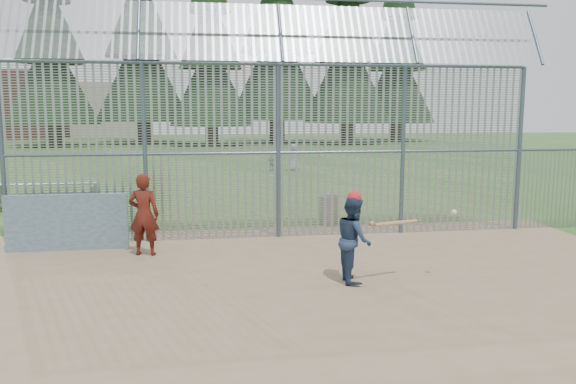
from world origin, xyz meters
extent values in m
plane|color=#2D511E|center=(0.00, 0.00, 0.00)|extent=(120.00, 120.00, 0.00)
cube|color=#756047|center=(0.00, -0.50, 0.01)|extent=(14.00, 10.00, 0.02)
cube|color=#38566B|center=(-4.60, 2.90, 0.62)|extent=(2.50, 0.12, 1.20)
imported|color=#21334F|center=(0.83, -0.13, 0.77)|extent=(0.59, 0.74, 1.49)
imported|color=maroon|center=(-2.94, 2.24, 0.86)|extent=(0.68, 0.50, 1.69)
imported|color=gray|center=(2.67, 17.77, 0.68)|extent=(0.69, 0.48, 1.35)
imported|color=slate|center=(1.59, 17.91, 0.41)|extent=(0.51, 0.31, 0.81)
sphere|color=red|center=(0.83, -0.13, 1.49)|extent=(0.24, 0.24, 0.24)
cylinder|color=#AA7F4C|center=(1.53, -0.28, 1.06)|extent=(0.84, 0.30, 0.07)
sphere|color=#AA7F4C|center=(1.10, -0.28, 1.06)|extent=(0.09, 0.09, 0.09)
sphere|color=white|center=(2.54, -0.35, 1.24)|extent=(0.09, 0.09, 0.09)
cylinder|color=gray|center=(1.50, 4.86, 0.35)|extent=(0.52, 0.52, 0.70)
cylinder|color=#9EA0A5|center=(1.50, 4.86, 0.72)|extent=(0.56, 0.56, 0.05)
sphere|color=#9EA0A5|center=(1.50, 4.86, 0.77)|extent=(0.10, 0.10, 0.10)
cube|color=slate|center=(-6.49, 8.08, 0.20)|extent=(3.00, 0.25, 0.05)
cube|color=slate|center=(-6.49, 8.43, 0.45)|extent=(3.00, 0.25, 0.05)
cube|color=gray|center=(-6.49, 8.78, 0.70)|extent=(3.00, 0.25, 0.05)
cube|color=slate|center=(-5.09, 8.43, 0.35)|extent=(0.06, 0.90, 0.70)
cylinder|color=#47566B|center=(-6.00, 3.50, 2.00)|extent=(0.10, 0.10, 4.00)
cylinder|color=#47566B|center=(-3.00, 3.50, 2.00)|extent=(0.10, 0.10, 4.00)
cylinder|color=#47566B|center=(0.00, 3.50, 2.00)|extent=(0.10, 0.10, 4.00)
cylinder|color=#47566B|center=(3.00, 3.50, 2.00)|extent=(0.10, 0.10, 4.00)
cylinder|color=#47566B|center=(6.00, 3.50, 2.00)|extent=(0.10, 0.10, 4.00)
cylinder|color=#47566B|center=(0.00, 3.50, 4.00)|extent=(12.00, 0.07, 0.07)
cylinder|color=#47566B|center=(0.00, 3.50, 2.00)|extent=(12.00, 0.06, 0.06)
cube|color=gray|center=(0.00, 3.50, 2.00)|extent=(12.00, 0.02, 4.00)
cube|color=gray|center=(0.00, 3.12, 4.65)|extent=(12.00, 0.77, 1.31)
cylinder|color=#47566B|center=(6.00, 3.50, 1.00)|extent=(0.08, 0.08, 2.00)
cylinder|color=#332319|center=(-14.00, 40.00, 1.53)|extent=(1.19, 1.19, 3.06)
cone|color=black|center=(-14.00, 40.00, 10.20)|extent=(7.48, 7.48, 13.94)
cylinder|color=#332319|center=(-7.00, 43.00, 1.71)|extent=(1.33, 1.33, 3.42)
cone|color=black|center=(-7.00, 43.00, 11.40)|extent=(8.36, 8.36, 15.58)
cylinder|color=#332319|center=(-1.00, 39.00, 1.44)|extent=(1.12, 1.12, 2.88)
cone|color=black|center=(-1.00, 39.00, 9.60)|extent=(7.04, 7.04, 13.12)
cylinder|color=#332319|center=(5.00, 42.00, 1.80)|extent=(1.40, 1.40, 3.60)
cone|color=black|center=(5.00, 42.00, 12.00)|extent=(8.80, 8.80, 16.40)
cylinder|color=#332319|center=(11.00, 40.00, 1.62)|extent=(1.26, 1.26, 3.24)
cone|color=black|center=(11.00, 40.00, 10.80)|extent=(7.92, 7.92, 14.76)
cylinder|color=#332319|center=(17.00, 44.00, 1.53)|extent=(1.19, 1.19, 3.06)
cone|color=black|center=(17.00, 44.00, 10.20)|extent=(7.48, 7.48, 13.94)
cube|color=brown|center=(-22.00, 55.00, 3.50)|extent=(10.00, 8.00, 7.00)
cube|color=#B2A58C|center=(-12.00, 58.00, 3.00)|extent=(8.00, 7.00, 6.00)
camera|label=1|loc=(-1.70, -9.32, 2.98)|focal=35.00mm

